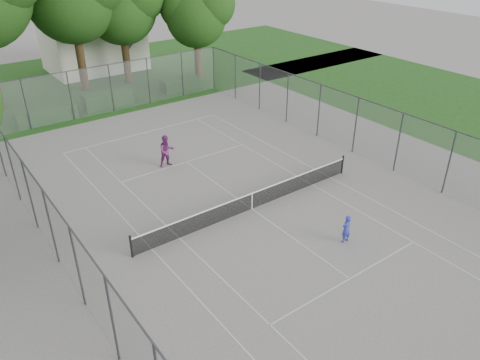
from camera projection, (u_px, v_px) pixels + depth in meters
ground at (252, 209)px, 23.13m from camera, size 120.00×120.00×0.00m
grass_far at (74, 82)px, 41.47m from camera, size 60.00×20.00×0.00m
court_markings at (252, 209)px, 23.12m from camera, size 11.03×23.83×0.01m
tennis_net at (252, 200)px, 22.88m from camera, size 12.87×0.10×1.10m
perimeter_fence at (252, 177)px, 22.25m from camera, size 18.08×34.08×3.52m
tree_far_midright at (121, 2)px, 38.20m from camera, size 6.77×6.18×9.73m
tree_far_right at (197, 12)px, 39.26m from camera, size 5.92×5.40×8.50m
hedge_left at (46, 115)px, 32.96m from camera, size 4.13×1.24×1.03m
hedge_mid at (108, 99)px, 35.62m from camera, size 3.75×1.07×1.18m
hedge_right at (180, 84)px, 39.34m from camera, size 3.26×1.20×0.98m
house at (90, 24)px, 43.14m from camera, size 8.38×6.49×10.43m
girl_player at (346, 229)px, 20.47m from camera, size 0.50×0.33×1.35m
woman_player at (167, 151)px, 26.78m from camera, size 0.98×0.80×1.89m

